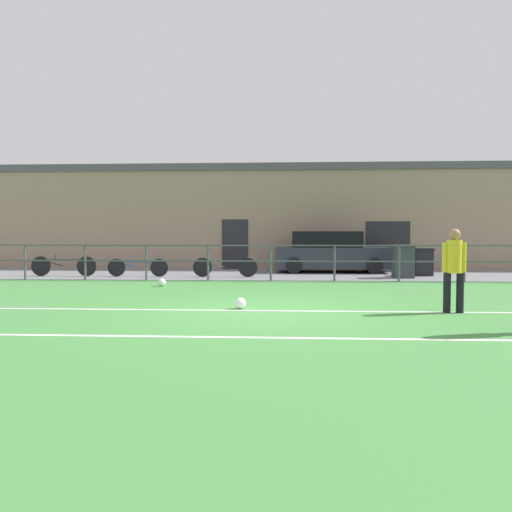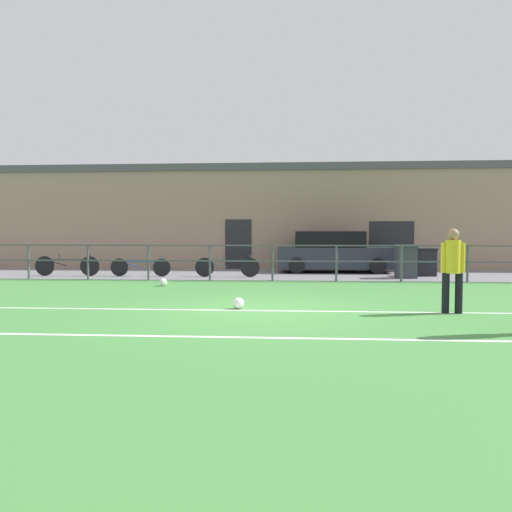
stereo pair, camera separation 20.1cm
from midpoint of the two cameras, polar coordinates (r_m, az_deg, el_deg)
name	(u,v)px [view 1 (the left image)]	position (r m, az deg, el deg)	size (l,w,h in m)	color
ground	(263,312)	(9.56, 0.27, -6.50)	(60.00, 44.00, 0.04)	#478C42
field_line_touchline	(263,311)	(9.55, 0.27, -6.37)	(36.00, 0.11, 0.00)	white
field_line_hash	(257,337)	(7.12, -0.73, -9.47)	(36.00, 0.11, 0.00)	white
pavement_strip	(272,274)	(17.99, 1.61, -2.14)	(48.00, 5.00, 0.02)	slate
perimeter_fence	(271,257)	(15.45, 1.37, -0.18)	(36.07, 0.07, 1.15)	#474C51
clubhouse_facade	(274,217)	(21.64, 1.88, 4.54)	(28.00, 2.56, 4.45)	gray
player_striker	(454,265)	(9.91, 21.53, -0.99)	(0.43, 0.28, 1.59)	black
soccer_ball_match	(240,303)	(9.77, -2.41, -5.52)	(0.22, 0.22, 0.22)	white
soccer_ball_spare	(162,282)	(14.23, -11.31, -3.03)	(0.22, 0.22, 0.22)	white
parked_car_red	(330,253)	(19.09, 8.36, 0.37)	(4.35, 1.87, 1.57)	#282D38
bicycle_parked_0	(138,267)	(17.43, -13.94, -1.27)	(2.12, 0.04, 0.72)	black
bicycle_parked_1	(64,266)	(18.37, -21.80, -1.07)	(2.32, 0.04, 0.78)	black
bicycle_parked_2	(225,267)	(16.79, -3.98, -1.28)	(2.23, 0.04, 0.75)	black
trash_bin_0	(423,262)	(18.19, 18.56, -0.65)	(0.65, 0.55, 0.97)	black
trash_bin_1	(403,261)	(17.11, 16.44, -0.57)	(0.69, 0.58, 1.11)	#33383D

